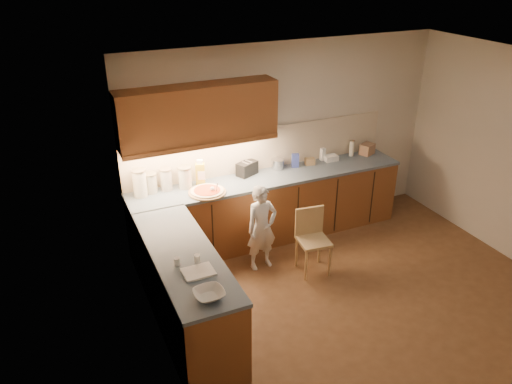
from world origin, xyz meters
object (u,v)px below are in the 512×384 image
(wooden_chair, at_px, (312,236))
(pizza_on_board, at_px, (207,191))
(child, at_px, (262,228))
(oil_jug, at_px, (200,173))
(toaster, at_px, (247,168))

(wooden_chair, bearing_deg, pizza_on_board, 150.95)
(wooden_chair, bearing_deg, child, 158.64)
(child, xyz_separation_m, oil_jug, (-0.52, 0.74, 0.52))
(pizza_on_board, relative_size, wooden_chair, 0.57)
(child, distance_m, oil_jug, 1.04)
(child, bearing_deg, oil_jug, 120.55)
(pizza_on_board, distance_m, oil_jug, 0.29)
(wooden_chair, bearing_deg, toaster, 117.09)
(wooden_chair, bearing_deg, oil_jug, 142.66)
(oil_jug, distance_m, toaster, 0.67)
(child, xyz_separation_m, wooden_chair, (0.54, -0.29, -0.08))
(pizza_on_board, height_order, child, child)
(child, xyz_separation_m, toaster, (0.15, 0.79, 0.46))
(pizza_on_board, bearing_deg, wooden_chair, -36.00)
(wooden_chair, height_order, oil_jug, oil_jug)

